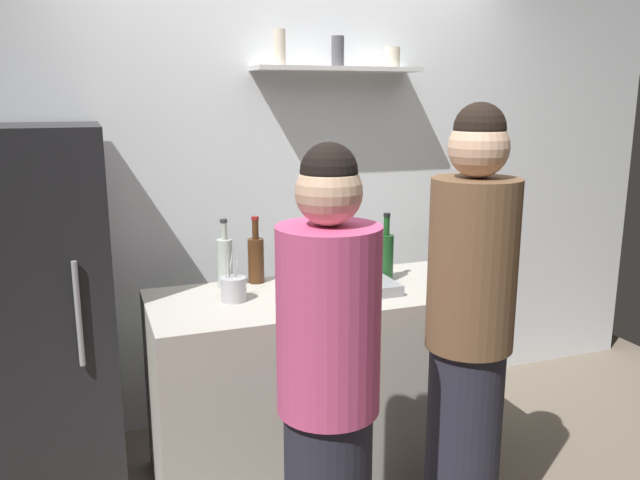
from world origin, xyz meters
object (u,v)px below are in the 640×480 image
at_px(wine_bottle_pale_glass, 225,261).
at_px(person_brown_jacket, 469,333).
at_px(water_bottle_plastic, 312,282).
at_px(wine_bottle_green_glass, 386,256).
at_px(wine_bottle_dark_glass, 322,254).
at_px(wine_bottle_amber_glass, 256,258).
at_px(utensil_holder, 234,289).
at_px(refrigerator, 37,314).
at_px(person_pink_top, 328,398).
at_px(baking_pan, 360,288).

bearing_deg(wine_bottle_pale_glass, person_brown_jacket, -49.14).
bearing_deg(water_bottle_plastic, wine_bottle_pale_glass, 127.04).
height_order(wine_bottle_green_glass, wine_bottle_dark_glass, wine_bottle_green_glass).
distance_m(wine_bottle_pale_glass, wine_bottle_green_glass, 0.78).
bearing_deg(water_bottle_plastic, wine_bottle_amber_glass, 107.76).
bearing_deg(water_bottle_plastic, wine_bottle_dark_glass, 63.81).
relative_size(utensil_holder, wine_bottle_green_glass, 0.65).
bearing_deg(refrigerator, wine_bottle_pale_glass, -7.17).
bearing_deg(wine_bottle_dark_glass, utensil_holder, -154.71).
bearing_deg(utensil_holder, person_brown_jacket, -40.98).
height_order(utensil_holder, wine_bottle_amber_glass, wine_bottle_amber_glass).
height_order(wine_bottle_dark_glass, person_pink_top, person_pink_top).
height_order(baking_pan, wine_bottle_green_glass, wine_bottle_green_glass).
bearing_deg(wine_bottle_amber_glass, wine_bottle_green_glass, -18.23).
xyz_separation_m(wine_bottle_pale_glass, person_pink_top, (0.11, -1.09, -0.21)).
relative_size(utensil_holder, water_bottle_plastic, 0.93).
xyz_separation_m(water_bottle_plastic, person_brown_jacket, (0.48, -0.50, -0.12)).
bearing_deg(person_brown_jacket, wine_bottle_green_glass, -158.72).
xyz_separation_m(wine_bottle_amber_glass, person_brown_jacket, (0.61, -0.93, -0.14)).
relative_size(baking_pan, person_brown_jacket, 0.19).
bearing_deg(wine_bottle_pale_glass, wine_bottle_amber_glass, 11.79).
xyz_separation_m(refrigerator, utensil_holder, (0.83, -0.32, 0.12)).
bearing_deg(refrigerator, wine_bottle_green_glass, -9.60).
bearing_deg(baking_pan, wine_bottle_dark_glass, 100.11).
bearing_deg(water_bottle_plastic, utensil_holder, 149.67).
height_order(utensil_holder, person_brown_jacket, person_brown_jacket).
height_order(wine_bottle_pale_glass, wine_bottle_green_glass, wine_bottle_green_glass).
bearing_deg(wine_bottle_pale_glass, utensil_holder, -92.35).
bearing_deg(person_pink_top, water_bottle_plastic, 119.36).
distance_m(refrigerator, wine_bottle_green_glass, 1.64).
distance_m(utensil_holder, person_brown_jacket, 1.04).
distance_m(wine_bottle_green_glass, wine_bottle_dark_glass, 0.32).
bearing_deg(person_pink_top, utensil_holder, 142.17).
bearing_deg(person_pink_top, wine_bottle_dark_glass, 115.01).
relative_size(wine_bottle_pale_glass, person_pink_top, 0.20).
bearing_deg(wine_bottle_amber_glass, utensil_holder, -124.27).
bearing_deg(wine_bottle_pale_glass, baking_pan, -28.45).
distance_m(wine_bottle_pale_glass, person_brown_jacket, 1.19).
relative_size(baking_pan, water_bottle_plastic, 1.42).
distance_m(baking_pan, wine_bottle_pale_glass, 0.65).
bearing_deg(person_pink_top, baking_pan, 104.37).
bearing_deg(person_pink_top, person_brown_jacket, 60.87).
relative_size(wine_bottle_amber_glass, person_pink_top, 0.20).
height_order(baking_pan, water_bottle_plastic, water_bottle_plastic).
bearing_deg(person_pink_top, wine_bottle_pale_glass, 140.22).
relative_size(baking_pan, person_pink_top, 0.20).
bearing_deg(utensil_holder, water_bottle_plastic, -30.33).
height_order(refrigerator, wine_bottle_pale_glass, refrigerator).
distance_m(person_pink_top, person_brown_jacket, 0.70).
distance_m(utensil_holder, water_bottle_plastic, 0.36).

